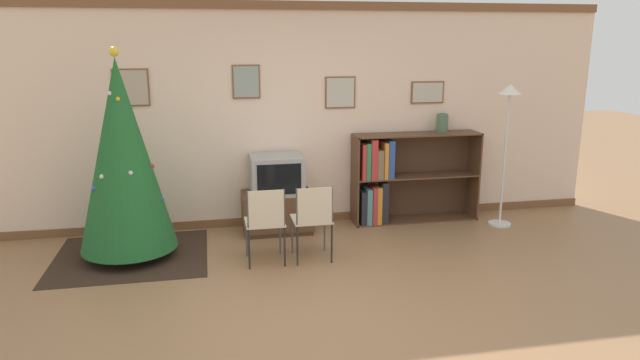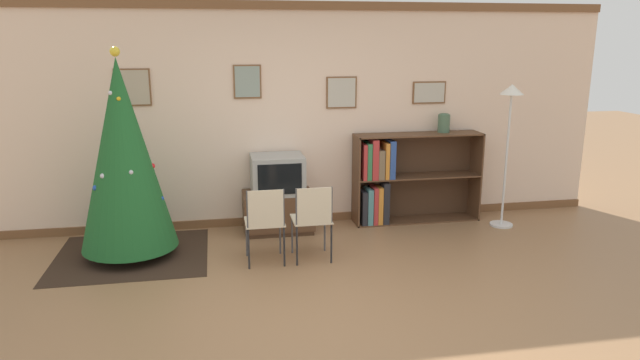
{
  "view_description": "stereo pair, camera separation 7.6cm",
  "coord_description": "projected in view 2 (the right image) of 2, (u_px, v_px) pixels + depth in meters",
  "views": [
    {
      "loc": [
        -0.95,
        -4.34,
        2.27
      ],
      "look_at": [
        0.19,
        1.38,
        0.82
      ],
      "focal_mm": 32.0,
      "sensor_mm": 36.0,
      "label": 1
    },
    {
      "loc": [
        -0.88,
        -4.35,
        2.27
      ],
      "look_at": [
        0.19,
        1.38,
        0.82
      ],
      "focal_mm": 32.0,
      "sensor_mm": 36.0,
      "label": 2
    }
  ],
  "objects": [
    {
      "name": "folding_chair_right",
      "position": [
        313.0,
        218.0,
        5.88
      ],
      "size": [
        0.4,
        0.4,
        0.82
      ],
      "color": "beige",
      "rests_on": "ground_plane"
    },
    {
      "name": "bookshelf",
      "position": [
        394.0,
        178.0,
        7.15
      ],
      "size": [
        1.61,
        0.36,
        1.13
      ],
      "color": "brown",
      "rests_on": "ground_plane"
    },
    {
      "name": "vase",
      "position": [
        444.0,
        123.0,
        7.15
      ],
      "size": [
        0.15,
        0.15,
        0.24
      ],
      "color": "#47664C",
      "rests_on": "bookshelf"
    },
    {
      "name": "television",
      "position": [
        277.0,
        174.0,
        6.76
      ],
      "size": [
        0.62,
        0.51,
        0.46
      ],
      "color": "#9E9E99",
      "rests_on": "tv_console"
    },
    {
      "name": "wall_back",
      "position": [
        287.0,
        116.0,
        6.95
      ],
      "size": [
        8.11,
        0.11,
        2.7
      ],
      "color": "beige",
      "rests_on": "ground_plane"
    },
    {
      "name": "area_rug",
      "position": [
        132.0,
        255.0,
        6.14
      ],
      "size": [
        1.6,
        1.45,
        0.01
      ],
      "color": "#332319",
      "rests_on": "ground_plane"
    },
    {
      "name": "christmas_tree",
      "position": [
        124.0,
        156.0,
        5.88
      ],
      "size": [
        1.0,
        1.0,
        2.19
      ],
      "color": "maroon",
      "rests_on": "area_rug"
    },
    {
      "name": "tv_console",
      "position": [
        278.0,
        212.0,
        6.88
      ],
      "size": [
        0.83,
        0.52,
        0.48
      ],
      "color": "#412A1A",
      "rests_on": "ground_plane"
    },
    {
      "name": "folding_chair_left",
      "position": [
        265.0,
        221.0,
        5.79
      ],
      "size": [
        0.4,
        0.4,
        0.82
      ],
      "color": "beige",
      "rests_on": "ground_plane"
    },
    {
      "name": "standing_lamp",
      "position": [
        510.0,
        119.0,
        6.81
      ],
      "size": [
        0.28,
        0.28,
        1.75
      ],
      "color": "silver",
      "rests_on": "ground_plane"
    },
    {
      "name": "ground_plane",
      "position": [
        328.0,
        313.0,
        4.86
      ],
      "size": [
        24.0,
        24.0,
        0.0
      ],
      "primitive_type": "plane",
      "color": "#936B47"
    }
  ]
}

